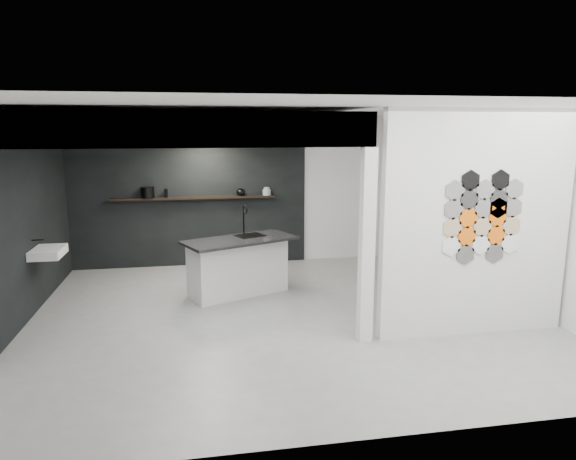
# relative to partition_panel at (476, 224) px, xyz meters

# --- Properties ---
(floor) EXTENTS (7.00, 6.00, 0.01)m
(floor) POSITION_rel_partition_panel_xyz_m (-2.23, 1.00, -1.40)
(floor) COLOR gray
(partition_panel) EXTENTS (2.45, 0.15, 2.80)m
(partition_panel) POSITION_rel_partition_panel_xyz_m (0.00, 0.00, 0.00)
(partition_panel) COLOR silver
(partition_panel) RESTS_ON floor
(bay_clad_back) EXTENTS (4.40, 0.04, 2.35)m
(bay_clad_back) POSITION_rel_partition_panel_xyz_m (-3.52, 3.97, -0.22)
(bay_clad_back) COLOR black
(bay_clad_back) RESTS_ON floor
(bay_clad_left) EXTENTS (0.04, 4.00, 2.35)m
(bay_clad_left) POSITION_rel_partition_panel_xyz_m (-5.70, 2.00, -0.22)
(bay_clad_left) COLOR black
(bay_clad_left) RESTS_ON floor
(bulkhead) EXTENTS (4.40, 4.00, 0.40)m
(bulkhead) POSITION_rel_partition_panel_xyz_m (-3.52, 2.00, 1.15)
(bulkhead) COLOR silver
(bulkhead) RESTS_ON corner_column
(corner_column) EXTENTS (0.16, 0.16, 2.35)m
(corner_column) POSITION_rel_partition_panel_xyz_m (-1.41, 0.00, -0.22)
(corner_column) COLOR silver
(corner_column) RESTS_ON floor
(fascia_beam) EXTENTS (4.40, 0.16, 0.40)m
(fascia_beam) POSITION_rel_partition_panel_xyz_m (-3.52, 0.08, 1.15)
(fascia_beam) COLOR silver
(fascia_beam) RESTS_ON corner_column
(wall_basin) EXTENTS (0.40, 0.60, 0.12)m
(wall_basin) POSITION_rel_partition_panel_xyz_m (-5.46, 1.80, -0.55)
(wall_basin) COLOR silver
(wall_basin) RESTS_ON bay_clad_left
(display_shelf) EXTENTS (3.00, 0.15, 0.04)m
(display_shelf) POSITION_rel_partition_panel_xyz_m (-3.43, 3.87, -0.10)
(display_shelf) COLOR black
(display_shelf) RESTS_ON bay_clad_back
(kitchen_island) EXTENTS (1.86, 1.37, 1.37)m
(kitchen_island) POSITION_rel_partition_panel_xyz_m (-2.78, 2.05, -0.94)
(kitchen_island) COLOR silver
(kitchen_island) RESTS_ON floor
(stockpot) EXTENTS (0.30, 0.30, 0.20)m
(stockpot) POSITION_rel_partition_panel_xyz_m (-4.26, 3.87, 0.02)
(stockpot) COLOR black
(stockpot) RESTS_ON display_shelf
(kettle) EXTENTS (0.20, 0.20, 0.14)m
(kettle) POSITION_rel_partition_panel_xyz_m (-2.57, 3.87, -0.01)
(kettle) COLOR black
(kettle) RESTS_ON display_shelf
(glass_bowl) EXTENTS (0.19, 0.19, 0.11)m
(glass_bowl) POSITION_rel_partition_panel_xyz_m (-2.08, 3.87, -0.03)
(glass_bowl) COLOR gray
(glass_bowl) RESTS_ON display_shelf
(glass_vase) EXTENTS (0.13, 0.13, 0.15)m
(glass_vase) POSITION_rel_partition_panel_xyz_m (-2.08, 3.87, -0.00)
(glass_vase) COLOR gray
(glass_vase) RESTS_ON display_shelf
(bottle_dark) EXTENTS (0.08, 0.08, 0.16)m
(bottle_dark) POSITION_rel_partition_panel_xyz_m (-3.93, 3.87, -0.00)
(bottle_dark) COLOR black
(bottle_dark) RESTS_ON display_shelf
(utensil_cup) EXTENTS (0.10, 0.10, 0.10)m
(utensil_cup) POSITION_rel_partition_panel_xyz_m (-4.23, 3.87, -0.03)
(utensil_cup) COLOR black
(utensil_cup) RESTS_ON display_shelf
(hex_tile_cluster) EXTENTS (1.04, 0.02, 1.16)m
(hex_tile_cluster) POSITION_rel_partition_panel_xyz_m (0.03, -0.09, 0.10)
(hex_tile_cluster) COLOR white
(hex_tile_cluster) RESTS_ON partition_panel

